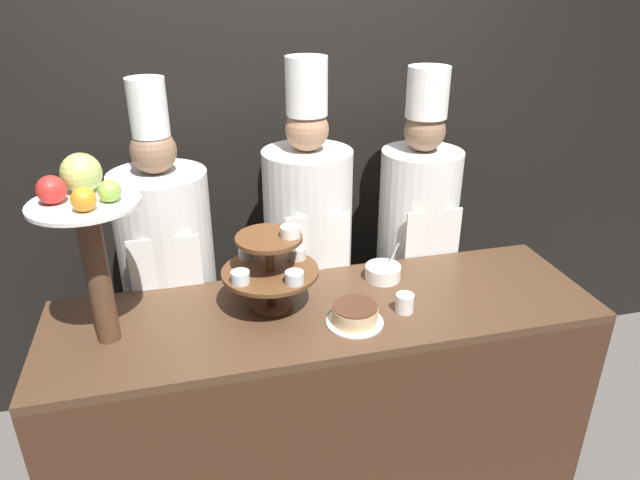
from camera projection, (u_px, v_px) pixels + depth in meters
wall_back at (281, 137)px, 2.84m from camera, size 10.00×0.06×2.80m
buffet_counter at (326, 402)px, 2.45m from camera, size 2.16×0.64×0.95m
tiered_stand at (271, 265)px, 2.17m from camera, size 0.37×0.37×0.35m
fruit_pedestal at (87, 221)px, 1.88m from camera, size 0.36×0.36×0.66m
cake_round at (355, 315)px, 2.13m from camera, size 0.22×0.22×0.08m
cup_white at (405, 303)px, 2.21m from camera, size 0.07×0.07×0.07m
serving_bowl_far at (383, 272)px, 2.44m from camera, size 0.15×0.15×0.16m
chef_left at (168, 267)px, 2.56m from camera, size 0.41×0.41×1.78m
chef_center_left at (308, 243)px, 2.69m from camera, size 0.41×0.41×1.84m
chef_center_right at (416, 235)px, 2.82m from camera, size 0.38×0.38×1.78m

